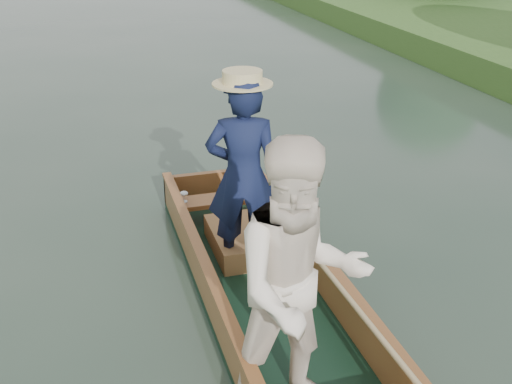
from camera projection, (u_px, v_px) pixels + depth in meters
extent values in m
plane|color=#283D30|center=(276.00, 322.00, 5.44)|extent=(120.00, 120.00, 0.00)
cube|color=black|center=(276.00, 318.00, 5.42)|extent=(1.10, 5.00, 0.08)
cube|color=brown|center=(217.00, 308.00, 5.21)|extent=(0.08, 5.00, 0.32)
cube|color=brown|center=(333.00, 289.00, 5.47)|extent=(0.08, 5.00, 0.32)
cube|color=brown|center=(211.00, 185.00, 7.49)|extent=(1.10, 0.08, 0.32)
cube|color=brown|center=(216.00, 289.00, 5.13)|extent=(0.10, 5.00, 0.04)
cube|color=brown|center=(334.00, 270.00, 5.39)|extent=(0.10, 5.00, 0.04)
cube|color=brown|center=(223.00, 199.00, 6.98)|extent=(0.94, 0.30, 0.05)
imported|color=#121939|center=(243.00, 177.00, 5.75)|extent=(0.77, 0.61, 1.85)
cylinder|color=beige|center=(242.00, 80.00, 5.39)|extent=(0.52, 0.52, 0.12)
imported|color=white|center=(300.00, 286.00, 4.00)|extent=(0.96, 0.75, 1.95)
cube|color=#AB6437|center=(255.00, 238.00, 6.40)|extent=(0.85, 0.90, 0.22)
sphere|color=tan|center=(285.00, 220.00, 6.29)|extent=(0.20, 0.20, 0.20)
sphere|color=tan|center=(285.00, 206.00, 6.22)|extent=(0.15, 0.15, 0.15)
sphere|color=tan|center=(280.00, 201.00, 6.18)|extent=(0.06, 0.06, 0.06)
sphere|color=tan|center=(291.00, 200.00, 6.21)|extent=(0.06, 0.06, 0.06)
sphere|color=tan|center=(287.00, 210.00, 6.17)|extent=(0.06, 0.06, 0.06)
sphere|color=tan|center=(277.00, 219.00, 6.24)|extent=(0.07, 0.07, 0.07)
sphere|color=tan|center=(294.00, 217.00, 6.28)|extent=(0.07, 0.07, 0.07)
sphere|color=tan|center=(281.00, 229.00, 6.29)|extent=(0.08, 0.08, 0.08)
sphere|color=tan|center=(290.00, 228.00, 6.31)|extent=(0.08, 0.08, 0.08)
cylinder|color=silver|center=(184.00, 202.00, 6.86)|extent=(0.07, 0.07, 0.01)
cylinder|color=silver|center=(184.00, 198.00, 6.84)|extent=(0.01, 0.01, 0.08)
ellipsoid|color=silver|center=(184.00, 193.00, 6.82)|extent=(0.09, 0.09, 0.05)
cylinder|color=tan|center=(343.00, 291.00, 5.04)|extent=(0.04, 4.54, 0.20)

